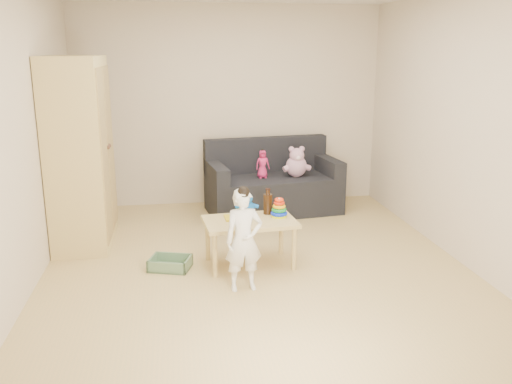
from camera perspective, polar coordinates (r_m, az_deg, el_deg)
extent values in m
plane|color=tan|center=(5.36, -0.12, -7.43)|extent=(4.50, 4.50, 0.00)
plane|color=beige|center=(7.23, -2.83, 8.99)|extent=(4.00, 0.00, 4.00)
plane|color=beige|center=(2.85, 6.63, -0.06)|extent=(4.00, 0.00, 4.00)
plane|color=beige|center=(5.12, -22.96, 5.45)|extent=(0.00, 4.50, 4.50)
plane|color=beige|center=(5.67, 20.42, 6.49)|extent=(0.00, 4.50, 4.50)
cube|color=#E6CF7E|center=(5.97, -18.02, 3.99)|extent=(0.55, 1.09, 1.97)
cube|color=black|center=(6.94, 1.83, -0.22)|extent=(1.74, 1.03, 0.46)
cube|color=#DFCB7A|center=(5.23, -0.65, -5.33)|extent=(0.91, 0.62, 0.45)
imported|color=white|center=(4.64, -1.29, -5.23)|extent=(0.34, 0.24, 0.88)
imported|color=#E22A6E|center=(6.77, 0.70, 2.92)|extent=(0.19, 0.14, 0.35)
cylinder|color=#E7FF0D|center=(5.26, 2.43, -2.52)|extent=(0.15, 0.15, 0.02)
cylinder|color=silver|center=(5.23, 2.44, -1.59)|extent=(0.02, 0.02, 0.18)
torus|color=#0E30E3|center=(5.25, 2.44, -2.25)|extent=(0.16, 0.16, 0.04)
torus|color=#158831|center=(5.24, 2.44, -1.87)|extent=(0.15, 0.15, 0.04)
torus|color=#F9B60D|center=(5.23, 2.44, -1.51)|extent=(0.13, 0.13, 0.03)
torus|color=red|center=(5.22, 2.45, -1.16)|extent=(0.11, 0.11, 0.03)
torus|color=#FA350E|center=(5.21, 2.45, -0.83)|extent=(0.09, 0.09, 0.03)
cylinder|color=black|center=(5.33, 1.26, -1.27)|extent=(0.09, 0.09, 0.20)
cylinder|color=black|center=(5.30, 1.27, -0.06)|extent=(0.04, 0.04, 0.06)
cylinder|color=black|center=(5.29, 1.27, 0.29)|extent=(0.05, 0.05, 0.02)
cube|color=gold|center=(5.21, -2.21, -2.71)|extent=(0.20, 0.20, 0.01)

